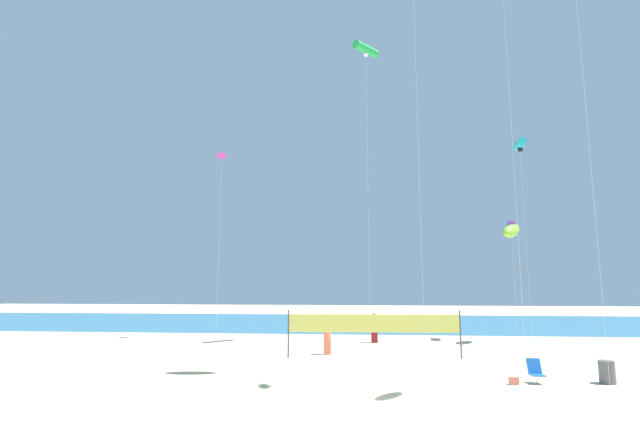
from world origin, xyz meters
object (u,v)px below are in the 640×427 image
object	(u,v)px
beachgoer_coral_shirt	(327,336)
volleyball_net	(373,325)
kite_lime_inflatable	(511,231)
folding_beach_chair	(535,370)
kite_magenta_diamond	(222,158)
trash_barrel	(607,372)
kite_green_tube	(366,50)
beach_handbag	(514,381)
kite_cyan_tube	(520,145)
beachgoer_navy_shirt	(374,327)

from	to	relation	value
beachgoer_coral_shirt	volleyball_net	distance (m)	2.77
kite_lime_inflatable	folding_beach_chair	bearing A→B (deg)	-105.13
folding_beach_chair	kite_magenta_diamond	distance (m)	24.77
trash_barrel	volleyball_net	size ratio (longest dim) A/B	0.10
trash_barrel	kite_green_tube	bearing A→B (deg)	126.03
folding_beach_chair	kite_lime_inflatable	size ratio (longest dim) A/B	0.11
trash_barrel	kite_magenta_diamond	xyz separation A→B (m)	(-19.47, 13.20, 12.48)
folding_beach_chair	trash_barrel	distance (m)	2.69
volleyball_net	kite_lime_inflatable	bearing A→B (deg)	36.72
beachgoer_coral_shirt	beach_handbag	distance (m)	10.07
kite_cyan_tube	kite_green_tube	size ratio (longest dim) A/B	0.67
kite_magenta_diamond	volleyball_net	bearing A→B (deg)	-37.27
folding_beach_chair	beachgoer_navy_shirt	bearing A→B (deg)	140.73
folding_beach_chair	kite_green_tube	world-z (taller)	kite_green_tube
folding_beach_chair	trash_barrel	xyz separation A→B (m)	(2.69, 0.12, -0.04)
kite_cyan_tube	kite_lime_inflatable	size ratio (longest dim) A/B	1.77
beachgoer_navy_shirt	kite_cyan_tube	xyz separation A→B (m)	(10.64, 2.74, 12.51)
folding_beach_chair	volleyball_net	world-z (taller)	volleyball_net
trash_barrel	beach_handbag	size ratio (longest dim) A/B	2.45
trash_barrel	kite_lime_inflatable	world-z (taller)	kite_lime_inflatable
folding_beach_chair	kite_magenta_diamond	xyz separation A→B (m)	(-16.78, 13.32, 12.44)
folding_beach_chair	beach_handbag	distance (m)	1.07
kite_magenta_diamond	beachgoer_coral_shirt	bearing A→B (deg)	-40.49
beach_handbag	kite_green_tube	world-z (taller)	kite_green_tube
trash_barrel	kite_cyan_tube	distance (m)	19.12
volleyball_net	kite_lime_inflatable	distance (m)	12.87
beach_handbag	trash_barrel	bearing A→B (deg)	7.78
kite_lime_inflatable	kite_green_tube	bearing A→B (deg)	179.53
beachgoer_coral_shirt	volleyball_net	world-z (taller)	volleyball_net
beachgoer_navy_shirt	kite_cyan_tube	world-z (taller)	kite_cyan_tube
kite_cyan_tube	beachgoer_coral_shirt	bearing A→B (deg)	-150.04
beach_handbag	kite_green_tube	xyz separation A→B (m)	(-5.13, 12.56, 20.19)
beachgoer_coral_shirt	folding_beach_chair	world-z (taller)	beachgoer_coral_shirt
beachgoer_coral_shirt	volleyball_net	size ratio (longest dim) A/B	0.20
beach_handbag	kite_green_tube	distance (m)	24.32
beachgoer_coral_shirt	folding_beach_chair	size ratio (longest dim) A/B	1.98
volleyball_net	beach_handbag	world-z (taller)	volleyball_net
trash_barrel	kite_magenta_diamond	distance (m)	26.63
kite_green_tube	kite_cyan_tube	bearing A→B (deg)	9.00
beachgoer_coral_shirt	kite_magenta_diamond	world-z (taller)	kite_magenta_diamond
kite_cyan_tube	kite_lime_inflatable	bearing A→B (deg)	-130.32
volleyball_net	kite_lime_inflatable	xyz separation A→B (m)	(9.32, 6.95, 5.51)
kite_lime_inflatable	volleyball_net	bearing A→B (deg)	-143.28
beachgoer_coral_shirt	kite_lime_inflatable	world-z (taller)	kite_lime_inflatable
kite_lime_inflatable	beachgoer_navy_shirt	bearing A→B (deg)	-174.13
kite_lime_inflatable	beachgoer_coral_shirt	bearing A→B (deg)	-153.51
volleyball_net	beach_handbag	size ratio (longest dim) A/B	25.39
trash_barrel	beach_handbag	bearing A→B (deg)	-172.22
kite_lime_inflatable	trash_barrel	bearing A→B (deg)	-92.79
beachgoer_navy_shirt	kite_lime_inflatable	bearing A→B (deg)	104.50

